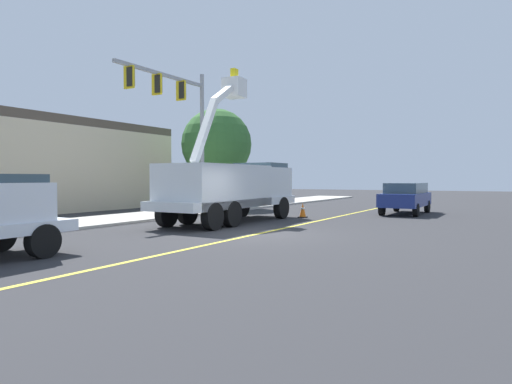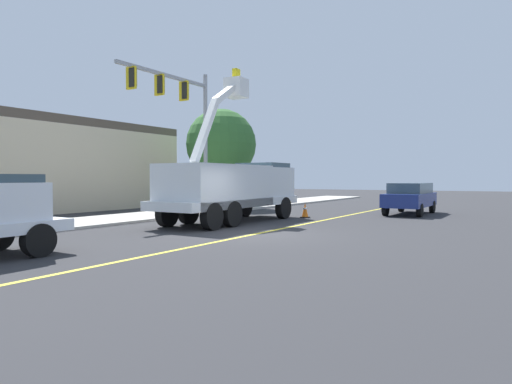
# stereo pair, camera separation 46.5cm
# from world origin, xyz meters

# --- Properties ---
(ground) EXTENTS (120.00, 120.00, 0.00)m
(ground) POSITION_xyz_m (0.00, 0.00, 0.00)
(ground) COLOR #2D2D30
(sidewalk_far_side) EXTENTS (60.10, 7.82, 0.12)m
(sidewalk_far_side) POSITION_xyz_m (0.58, 8.14, 0.06)
(sidewalk_far_side) COLOR #B2ADA3
(sidewalk_far_side) RESTS_ON ground
(lane_centre_stripe) EXTENTS (49.89, 3.69, 0.01)m
(lane_centre_stripe) POSITION_xyz_m (0.00, 0.00, 0.00)
(lane_centre_stripe) COLOR yellow
(lane_centre_stripe) RESTS_ON ground
(utility_bucket_truck) EXTENTS (8.36, 3.07, 7.13)m
(utility_bucket_truck) POSITION_xyz_m (3.31, 2.91, 1.61)
(utility_bucket_truck) COLOR silver
(utility_bucket_truck) RESTS_ON ground
(passing_minivan) EXTENTS (4.92, 2.23, 1.69)m
(passing_minivan) POSITION_xyz_m (11.52, -3.40, 0.97)
(passing_minivan) COLOR navy
(passing_minivan) RESTS_ON ground
(traffic_cone_mid_front) EXTENTS (0.40, 0.40, 0.74)m
(traffic_cone_mid_front) POSITION_xyz_m (6.91, 0.86, 0.36)
(traffic_cone_mid_front) COLOR black
(traffic_cone_mid_front) RESTS_ON ground
(traffic_signal_mast) EXTENTS (6.33, 0.82, 7.62)m
(traffic_signal_mast) POSITION_xyz_m (4.81, 6.82, 5.45)
(traffic_signal_mast) COLOR gray
(traffic_signal_mast) RESTS_ON ground
(street_tree_right) EXTENTS (4.59, 4.59, 6.47)m
(street_tree_right) POSITION_xyz_m (11.24, 8.46, 4.17)
(street_tree_right) COLOR brown
(street_tree_right) RESTS_ON ground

